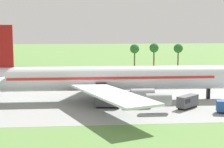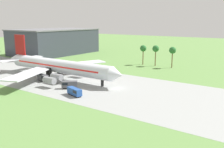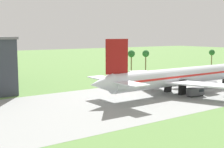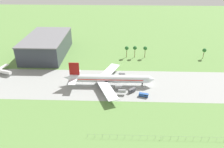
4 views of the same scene
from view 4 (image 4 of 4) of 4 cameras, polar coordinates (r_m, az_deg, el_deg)
The scene contains 10 objects.
ground_plane at distance 166.20m, azimuth 9.98°, elevation -2.80°, with size 600.00×600.00×0.00m, color #5B8442.
taxiway_strip at distance 166.20m, azimuth 9.98°, elevation -2.80°, with size 320.00×44.00×0.02m.
jet_airliner at distance 161.08m, azimuth -0.84°, elevation -1.22°, with size 67.88×55.19×17.89m.
baggage_tug at distance 151.39m, azimuth 8.33°, elevation -5.44°, with size 6.75×3.65×2.58m.
fuel_truck at distance 155.10m, azimuth 5.19°, elevation -4.28°, with size 5.61×5.28×2.78m.
catering_van at distance 156.71m, azimuth -1.02°, elevation -3.79°, with size 5.83×2.86×2.73m.
perimeter_fence at distance 122.14m, azimuth 13.20°, elevation -15.70°, with size 80.10×0.10×2.10m.
no_stopping_sign at distance 121.97m, azimuth 12.64°, elevation -15.95°, with size 0.44×0.08×1.68m.
terminal_building at distance 220.82m, azimuth -16.66°, elevation 7.15°, with size 36.72×61.20×18.39m.
palm_tree_row at distance 208.25m, azimuth 10.57°, elevation 6.48°, with size 75.68×3.60×11.35m.
Camera 4 is at (-23.90, -140.78, 85.04)m, focal length 35.00 mm.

